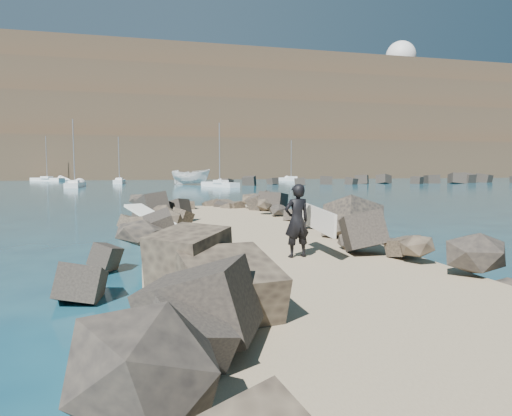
% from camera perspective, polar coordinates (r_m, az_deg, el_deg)
% --- Properties ---
extents(ground, '(800.00, 800.00, 0.00)m').
position_cam_1_polar(ground, '(13.39, -1.06, -6.05)').
color(ground, '#0F384C').
rests_on(ground, ground).
extents(jetty, '(6.00, 26.00, 0.60)m').
position_cam_1_polar(jetty, '(11.43, 1.24, -6.43)').
color(jetty, '#8C7759').
rests_on(jetty, ground).
extents(riprap_left, '(2.60, 22.00, 1.00)m').
position_cam_1_polar(riprap_left, '(11.48, -13.60, -5.50)').
color(riprap_left, black).
rests_on(riprap_left, ground).
extents(riprap_right, '(2.60, 22.00, 1.00)m').
position_cam_1_polar(riprap_right, '(12.91, 13.18, -4.34)').
color(riprap_right, black).
rests_on(riprap_right, ground).
extents(breakwater_secondary, '(52.00, 4.00, 1.20)m').
position_cam_1_polar(breakwater_secondary, '(77.74, 15.04, 3.37)').
color(breakwater_secondary, black).
rests_on(breakwater_secondary, ground).
extents(headland, '(360.00, 140.00, 32.00)m').
position_cam_1_polar(headland, '(173.80, -10.05, 9.35)').
color(headland, '#2D4919').
rests_on(headland, ground).
extents(surfboard_resting, '(1.61, 2.38, 0.08)m').
position_cam_1_polar(surfboard_resting, '(13.86, -12.99, -1.45)').
color(surfboard_resting, white).
rests_on(surfboard_resting, riprap_left).
extents(boat_imported, '(6.71, 4.84, 2.43)m').
position_cam_1_polar(boat_imported, '(72.31, -8.14, 3.88)').
color(boat_imported, silver).
rests_on(boat_imported, ground).
extents(surfer_with_board, '(0.82, 2.01, 1.62)m').
position_cam_1_polar(surfer_with_board, '(10.09, 5.47, -1.56)').
color(surfer_with_board, black).
rests_on(surfer_with_board, jetty).
extents(radome, '(10.86, 10.86, 17.19)m').
position_cam_1_polar(radome, '(184.38, 17.64, 17.11)').
color(radome, silver).
rests_on(radome, headland).
extents(sailboat_c, '(4.39, 7.42, 8.87)m').
position_cam_1_polar(sailboat_c, '(62.87, -4.54, 2.96)').
color(sailboat_c, white).
rests_on(sailboat_c, ground).
extents(sailboat_e, '(7.12, 5.83, 9.11)m').
position_cam_1_polar(sailboat_e, '(100.35, -24.65, 3.27)').
color(sailboat_e, white).
rests_on(sailboat_e, ground).
extents(sailboat_b, '(1.81, 6.60, 7.93)m').
position_cam_1_polar(sailboat_b, '(80.07, -16.70, 3.20)').
color(sailboat_b, white).
rests_on(sailboat_b, ground).
extents(sailboat_a, '(1.72, 7.78, 9.31)m').
position_cam_1_polar(sailboat_a, '(66.53, -21.72, 2.73)').
color(sailboat_a, white).
rests_on(sailboat_a, ground).
extents(sailboat_f, '(3.96, 5.87, 7.30)m').
position_cam_1_polar(sailboat_f, '(112.81, 5.80, 3.84)').
color(sailboat_f, white).
rests_on(sailboat_f, ground).
extents(sailboat_d, '(3.29, 6.96, 8.24)m').
position_cam_1_polar(sailboat_d, '(91.90, 4.42, 3.60)').
color(sailboat_d, white).
rests_on(sailboat_d, ground).
extents(headland_buildings, '(137.50, 30.50, 5.00)m').
position_cam_1_polar(headland_buildings, '(169.11, -7.56, 15.65)').
color(headland_buildings, white).
rests_on(headland_buildings, headland).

